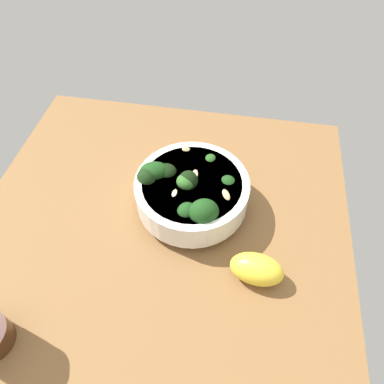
# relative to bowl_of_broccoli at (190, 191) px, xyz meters

# --- Properties ---
(ground_plane) EXTENTS (0.62, 0.62, 0.05)m
(ground_plane) POSITION_rel_bowl_of_broccoli_xyz_m (-0.05, 0.04, -0.07)
(ground_plane) COLOR brown
(bowl_of_broccoli) EXTENTS (0.18, 0.19, 0.10)m
(bowl_of_broccoli) POSITION_rel_bowl_of_broccoli_xyz_m (0.00, 0.00, 0.00)
(bowl_of_broccoli) COLOR white
(bowl_of_broccoli) RESTS_ON ground_plane
(lemon_wedge) EXTENTS (0.06, 0.08, 0.05)m
(lemon_wedge) POSITION_rel_bowl_of_broccoli_xyz_m (-0.11, -0.12, -0.02)
(lemon_wedge) COLOR yellow
(lemon_wedge) RESTS_ON ground_plane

